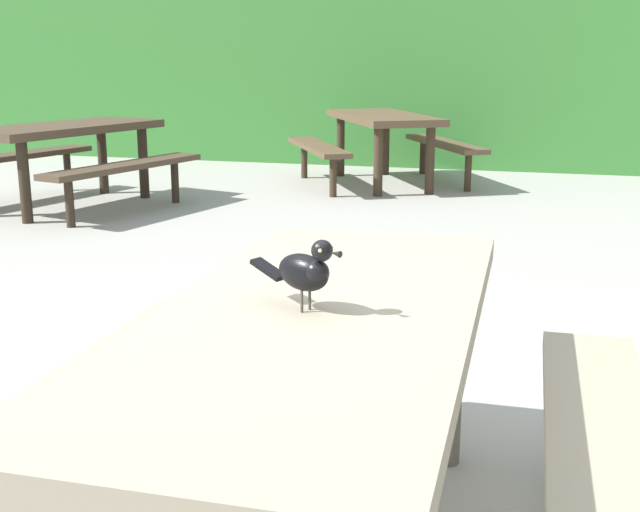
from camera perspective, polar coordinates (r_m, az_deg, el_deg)
The scene contains 5 objects.
hedge_wall at distance 10.52m, azimuth 11.27°, elevation 12.43°, with size 28.00×1.36×2.23m, color #387A33.
picnic_table_foreground at distance 2.06m, azimuth -0.17°, elevation -8.53°, with size 1.70×1.81×0.74m.
bird_grackle at distance 1.94m, azimuth -0.95°, elevation -0.99°, with size 0.27×0.16×0.18m.
picnic_table_mid_left at distance 7.67m, azimuth -17.38°, elevation 7.41°, with size 2.06×2.08×0.74m.
picnic_table_mid_right at distance 8.65m, azimuth 4.40°, elevation 8.66°, with size 2.30×2.31×0.74m.
Camera 1 is at (0.81, -2.00, 1.34)m, focal length 45.73 mm.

